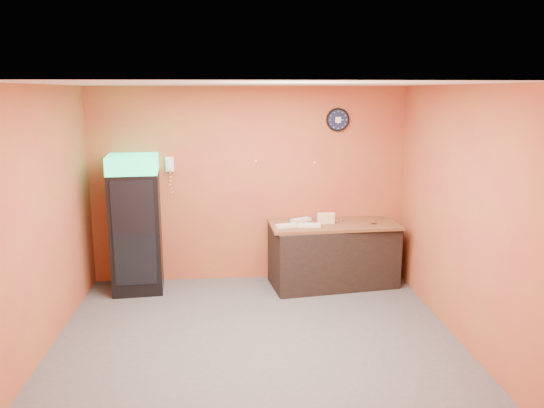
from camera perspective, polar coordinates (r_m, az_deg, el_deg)
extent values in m
plane|color=#47474C|center=(6.16, -1.68, -14.25)|extent=(4.50, 4.50, 0.00)
cube|color=#A9692F|center=(7.63, -2.50, 2.04)|extent=(4.50, 0.02, 2.80)
cube|color=#A9692F|center=(6.01, -23.74, -1.75)|extent=(0.02, 4.00, 2.80)
cube|color=#A9692F|center=(6.20, 19.48, -1.01)|extent=(0.02, 4.00, 2.80)
cube|color=white|center=(5.52, -1.86, 12.80)|extent=(4.50, 4.00, 0.02)
cube|color=black|center=(7.52, -14.38, -2.96)|extent=(0.72, 0.72, 1.65)
cube|color=#1BE68A|center=(7.34, -14.77, 4.18)|extent=(0.72, 0.72, 0.24)
cube|color=black|center=(7.20, -15.10, -3.10)|extent=(0.55, 0.07, 1.42)
cube|color=black|center=(7.62, 6.60, -5.52)|extent=(1.83, 1.01, 0.87)
cylinder|color=black|center=(7.65, 7.08, 8.99)|extent=(0.33, 0.05, 0.33)
cylinder|color=#0F1433|center=(7.63, 7.12, 8.97)|extent=(0.28, 0.01, 0.28)
cube|color=white|center=(7.62, 7.13, 8.97)|extent=(0.08, 0.00, 0.08)
cube|color=white|center=(7.58, -10.93, 4.23)|extent=(0.11, 0.07, 0.21)
cube|color=white|center=(7.53, -10.97, 4.18)|extent=(0.05, 0.04, 0.17)
cube|color=brown|center=(7.50, 6.69, -2.21)|extent=(1.84, 0.88, 0.04)
cube|color=beige|center=(7.46, 5.81, -1.91)|extent=(0.24, 0.10, 0.05)
cube|color=beige|center=(7.45, 5.82, -1.54)|extent=(0.24, 0.10, 0.05)
cube|color=beige|center=(7.43, 5.82, -1.17)|extent=(0.24, 0.10, 0.05)
cube|color=silver|center=(7.23, 1.58, -2.35)|extent=(0.31, 0.19, 0.04)
cube|color=silver|center=(7.27, 4.04, -2.29)|extent=(0.31, 0.15, 0.04)
cube|color=silver|center=(7.55, 3.14, -1.72)|extent=(0.31, 0.24, 0.04)
cylinder|color=silver|center=(7.59, 7.41, -1.68)|extent=(0.05, 0.05, 0.05)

